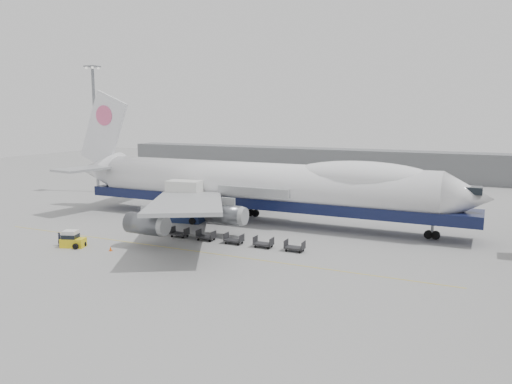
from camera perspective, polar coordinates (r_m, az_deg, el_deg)
The scene contains 15 objects.
ground at distance 64.78m, azimuth -4.41°, elevation -5.42°, with size 260.00×260.00×0.00m, color gray.
apron_line at distance 59.83m, azimuth -7.27°, elevation -6.68°, with size 60.00×0.15×0.01m, color gold.
hangar at distance 131.70m, azimuth 6.92°, elevation 3.46°, with size 110.00×8.00×7.00m, color slate.
floodlight_mast at distance 107.29m, azimuth -17.92°, elevation 7.60°, with size 2.40×2.40×25.43m.
airliner at distance 73.88m, azimuth 0.57°, elevation 0.85°, with size 67.00×55.30×19.98m.
catering_truck at distance 75.00m, azimuth -8.15°, elevation -0.79°, with size 5.77×4.33×6.20m.
baggage_tug at distance 64.74m, azimuth -20.28°, elevation -5.14°, with size 3.13×2.31×2.05m.
ground_worker at distance 65.99m, azimuth -21.53°, elevation -5.02°, with size 0.61×0.40×1.66m, color black.
traffic_cone at distance 61.74m, azimuth -16.29°, elevation -6.24°, with size 0.37×0.37×0.55m.
dolly_0 at distance 68.68m, azimuth -11.53°, elevation -4.29°, with size 2.30×1.35×1.30m.
dolly_1 at distance 66.40m, azimuth -8.73°, elevation -4.67°, with size 2.30×1.35×1.30m.
dolly_2 at distance 64.29m, azimuth -5.73°, elevation -5.06°, with size 2.30×1.35×1.30m.
dolly_3 at distance 62.36m, azimuth -2.53°, elevation -5.47°, with size 2.30×1.35×1.30m.
dolly_4 at distance 60.65m, azimuth 0.86°, elevation -5.88°, with size 2.30×1.35×1.30m.
dolly_5 at distance 59.16m, azimuth 4.44°, elevation -6.29°, with size 2.30×1.35×1.30m.
Camera 1 is at (31.14, -54.47, 16.14)m, focal length 35.00 mm.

